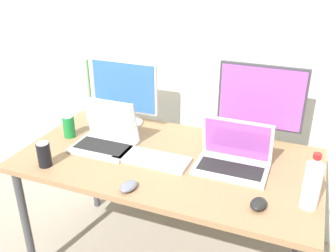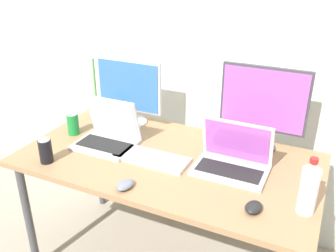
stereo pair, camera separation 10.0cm
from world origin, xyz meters
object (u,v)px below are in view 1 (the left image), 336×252
Objects in this scene: work_desk at (168,168)px; laptop_silver at (106,136)px; mouse_by_laptop at (259,204)px; monitor_center at (260,102)px; bamboo_vase at (91,108)px; soda_can_by_laptop at (44,154)px; laptop_secondary at (233,157)px; soda_can_near_keyboard at (69,126)px; keyboard_main at (152,159)px; water_bottle at (312,183)px; mouse_by_keyboard at (129,186)px; monitor_left at (125,92)px.

laptop_silver is (-0.36, -0.00, 0.12)m from work_desk.
laptop_silver is at bearing -179.84° from work_desk.
mouse_by_laptop is at bearing -25.72° from work_desk.
monitor_center is 1.16× the size of bamboo_vase.
monitor_center is at bearing 32.99° from soda_can_by_laptop.
laptop_secondary is 0.94m from soda_can_near_keyboard.
laptop_secondary is at bearing 13.37° from keyboard_main.
laptop_silver is 1.06m from water_bottle.
mouse_by_laptop is at bearing -17.39° from keyboard_main.
soda_can_near_keyboard is (-1.01, -0.29, -0.19)m from monitor_center.
laptop_silver is 0.36m from bamboo_vase.
monitor_center is 3.58× the size of soda_can_near_keyboard.
laptop_secondary is 2.77× the size of soda_can_near_keyboard.
water_bottle reaches higher than mouse_by_keyboard.
work_desk is 4.35× the size of laptop_secondary.
monitor_left is (-0.39, 0.29, 0.27)m from work_desk.
soda_can_by_laptop reaches higher than keyboard_main.
laptop_silver is 2.49× the size of soda_can_by_laptop.
work_desk is 0.59m from monitor_center.
mouse_by_keyboard is at bearing -161.97° from mouse_by_laptop.
monitor_center is at bearing 63.09° from mouse_by_keyboard.
monitor_center is at bearing 38.84° from keyboard_main.
monitor_center reaches higher than mouse_by_keyboard.
soda_can_by_laptop is (-0.93, -0.60, -0.19)m from monitor_center.
monitor_center is 3.58× the size of soda_can_by_laptop.
keyboard_main is 0.53m from soda_can_by_laptop.
keyboard_main is at bearing -7.76° from soda_can_near_keyboard.
monitor_left reaches higher than laptop_silver.
laptop_secondary is 3.79× the size of mouse_by_laptop.
mouse_by_keyboard is (0.01, -0.27, 0.01)m from keyboard_main.
water_bottle is at bearing -6.77° from keyboard_main.
laptop_secondary reaches higher than mouse_by_keyboard.
soda_can_near_keyboard reaches higher than work_desk.
keyboard_main is 0.59m from mouse_by_laptop.
water_bottle reaches higher than laptop_secondary.
monitor_center is at bearing 16.12° from soda_can_near_keyboard.
work_desk is at bearing -1.38° from soda_can_near_keyboard.
bamboo_vase is (-0.55, 0.31, 0.07)m from keyboard_main.
keyboard_main is at bearing -141.58° from monitor_center.
laptop_secondary is at bearing -103.57° from monitor_center.
bamboo_vase is at bearing -170.90° from monitor_left.
soda_can_near_keyboard is (-0.55, 0.34, 0.05)m from mouse_by_keyboard.
soda_can_near_keyboard reaches higher than mouse_by_keyboard.
soda_can_by_laptop is (-0.48, 0.03, 0.05)m from mouse_by_keyboard.
monitor_left is at bearing 76.36° from soda_can_by_laptop.
monitor_center is 0.84m from laptop_silver.
laptop_secondary is 0.53m from mouse_by_keyboard.
work_desk is 0.56m from mouse_by_laptop.
soda_can_by_laptop is (-1.03, -0.06, 0.05)m from mouse_by_laptop.
soda_can_near_keyboard reaches higher than keyboard_main.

